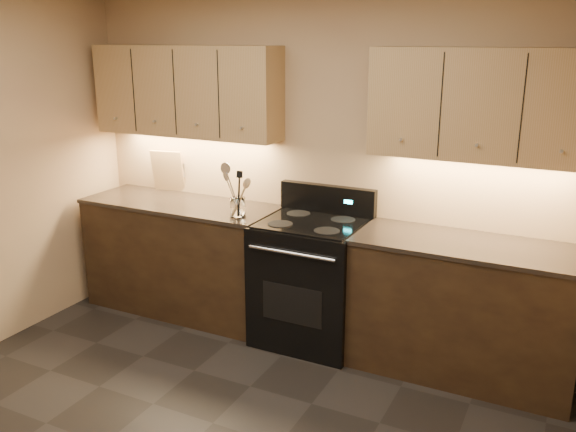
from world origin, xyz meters
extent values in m
cube|color=tan|center=(0.00, 2.00, 1.30)|extent=(4.00, 0.04, 2.60)
cube|color=black|center=(-1.10, 1.70, 0.45)|extent=(1.60, 0.60, 0.90)
cube|color=#322820|center=(-1.10, 1.70, 0.92)|extent=(1.62, 0.62, 0.03)
cube|color=black|center=(1.18, 1.70, 0.45)|extent=(1.44, 0.60, 0.90)
cube|color=#322820|center=(1.18, 1.70, 0.92)|extent=(1.46, 0.62, 0.03)
cube|color=black|center=(0.08, 1.68, 0.46)|extent=(0.76, 0.65, 0.92)
cube|color=black|center=(0.08, 1.68, 0.93)|extent=(0.70, 0.60, 0.01)
cube|color=black|center=(0.08, 1.96, 1.03)|extent=(0.76, 0.07, 0.22)
cube|color=#19E5F2|center=(0.26, 1.92, 1.04)|extent=(0.06, 0.00, 0.03)
cylinder|color=silver|center=(0.08, 1.34, 0.80)|extent=(0.65, 0.02, 0.02)
cube|color=black|center=(0.08, 1.35, 0.41)|extent=(0.46, 0.00, 0.28)
cylinder|color=black|center=(-0.10, 1.53, 0.93)|extent=(0.18, 0.18, 0.00)
cylinder|color=black|center=(0.26, 1.53, 0.93)|extent=(0.18, 0.18, 0.00)
cylinder|color=black|center=(-0.10, 1.82, 0.93)|extent=(0.18, 0.18, 0.00)
cylinder|color=black|center=(0.26, 1.82, 0.93)|extent=(0.18, 0.18, 0.00)
cube|color=#A38051|center=(-1.10, 1.85, 1.80)|extent=(1.60, 0.30, 0.70)
cube|color=#A38051|center=(1.18, 1.85, 1.80)|extent=(1.44, 0.30, 0.70)
cube|color=#B2B5BA|center=(-1.30, 1.99, 1.12)|extent=(0.08, 0.01, 0.12)
cylinder|color=white|center=(-0.47, 1.56, 1.00)|extent=(0.14, 0.14, 0.14)
cylinder|color=white|center=(-0.47, 1.56, 0.94)|extent=(0.11, 0.11, 0.02)
cube|color=tan|center=(-1.41, 1.96, 1.11)|extent=(0.30, 0.13, 0.36)
camera|label=1|loc=(1.80, -2.16, 2.21)|focal=38.00mm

